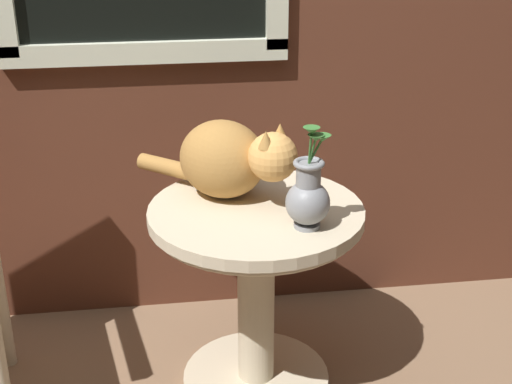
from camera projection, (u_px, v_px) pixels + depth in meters
wicker_side_table at (256, 265)px, 2.15m from camera, size 0.62×0.62×0.61m
cat at (229, 159)px, 2.10m from camera, size 0.46×0.39×0.24m
pewter_vase_with_ivy at (308, 195)px, 1.92m from camera, size 0.12×0.12×0.29m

